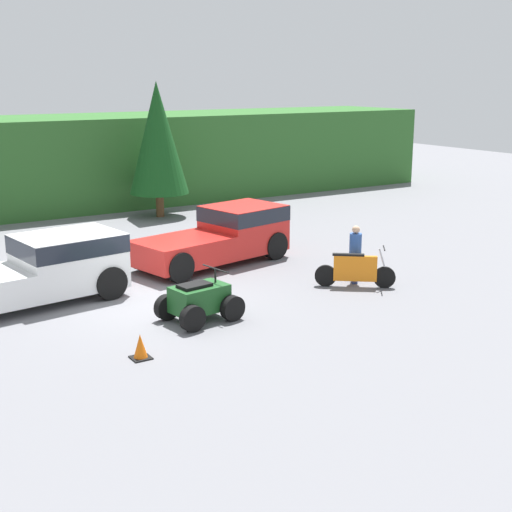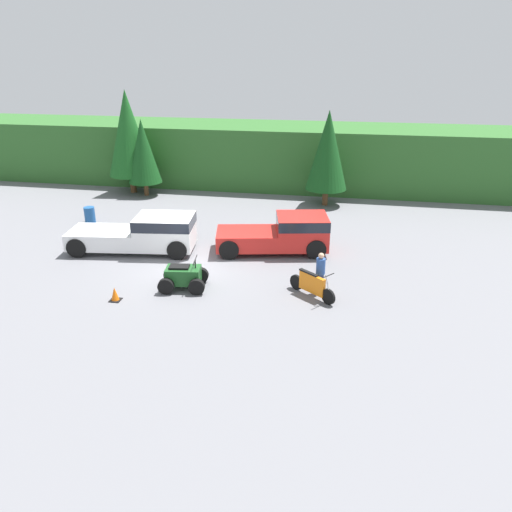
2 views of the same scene
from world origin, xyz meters
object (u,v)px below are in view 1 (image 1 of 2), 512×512
object	(u,v)px
traffic_cone	(140,347)
dirt_bike	(355,271)
quad_atv	(199,301)
rider_person	(355,252)
pickup_truck_second	(34,269)
pickup_truck_red	(224,234)

from	to	relation	value
traffic_cone	dirt_bike	bearing A→B (deg)	13.02
quad_atv	rider_person	size ratio (longest dim) A/B	1.18
traffic_cone	quad_atv	bearing A→B (deg)	34.37
pickup_truck_second	traffic_cone	world-z (taller)	pickup_truck_second
pickup_truck_red	dirt_bike	xyz separation A→B (m)	(1.74, -4.55, -0.44)
pickup_truck_second	quad_atv	distance (m)	4.69
pickup_truck_red	traffic_cone	bearing A→B (deg)	-143.57
traffic_cone	pickup_truck_second	bearing A→B (deg)	99.08
pickup_truck_second	rider_person	world-z (taller)	pickup_truck_second
pickup_truck_second	traffic_cone	size ratio (longest dim) A/B	11.10
dirt_bike	traffic_cone	distance (m)	7.57
pickup_truck_red	traffic_cone	world-z (taller)	pickup_truck_red
rider_person	traffic_cone	xyz separation A→B (m)	(-7.65, -2.06, -0.68)
pickup_truck_red	rider_person	size ratio (longest dim) A/B	3.21
pickup_truck_red	dirt_bike	size ratio (longest dim) A/B	2.94
pickup_truck_red	dirt_bike	distance (m)	4.89
rider_person	dirt_bike	bearing A→B (deg)	-95.43
pickup_truck_second	dirt_bike	distance (m)	8.86
pickup_truck_second	dirt_bike	world-z (taller)	pickup_truck_second
dirt_bike	rider_person	size ratio (longest dim) A/B	1.09
pickup_truck_second	rider_person	size ratio (longest dim) A/B	3.57
quad_atv	rider_person	distance (m)	5.45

